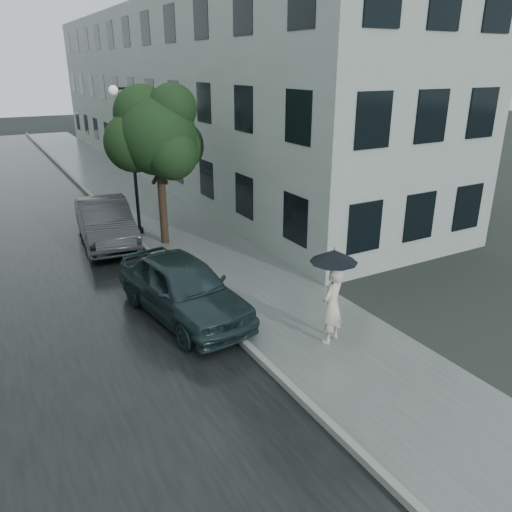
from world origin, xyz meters
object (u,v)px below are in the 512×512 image
pedestrian (332,306)px  car_far (105,222)px  car_near (183,287)px  street_tree (157,135)px  lamp_post (129,152)px

pedestrian → car_far: size_ratio=0.39×
pedestrian → car_near: pedestrian is taller
street_tree → car_far: street_tree is taller
street_tree → pedestrian: bearing=-83.6°
lamp_post → car_near: lamp_post is taller
pedestrian → lamp_post: 10.30m
street_tree → car_far: (-1.82, 0.88, -3.00)m
car_near → car_far: 6.56m
lamp_post → car_near: 7.51m
street_tree → lamp_post: street_tree is taller
street_tree → car_far: bearing=154.3°
lamp_post → car_far: (-1.24, -0.55, -2.27)m
pedestrian → car_far: pedestrian is taller
car_near → car_far: car_near is taller
lamp_post → car_far: lamp_post is taller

